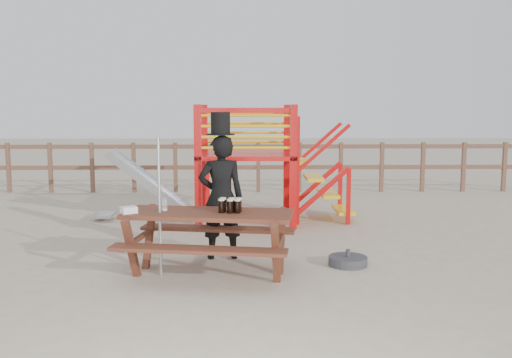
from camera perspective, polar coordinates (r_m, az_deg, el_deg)
name	(u,v)px	position (r m, az deg, el deg)	size (l,w,h in m)	color
ground	(229,279)	(7.01, -2.67, -9.92)	(60.00, 60.00, 0.00)	#BDAE93
back_fence	(238,162)	(13.75, -1.86, 1.73)	(15.09, 0.09, 1.20)	brown
playground_fort	(242,162)	(10.32, -1.45, 1.74)	(4.71, 1.84, 2.10)	red
picnic_table	(208,235)	(7.05, -4.78, -5.63)	(2.23, 1.71, 0.79)	brown
man_with_hat	(221,194)	(7.74, -3.52, -1.48)	(0.67, 0.50, 2.00)	black
metal_pole	(160,207)	(7.02, -9.61, -2.80)	(0.04, 0.04, 1.71)	#B2B2B7
parasol_base	(348,261)	(7.63, 9.17, -8.08)	(0.51, 0.51, 0.22)	#343439
paper_bag	(129,210)	(7.04, -12.60, -3.04)	(0.18, 0.14, 0.08)	white
stout_pints	(230,205)	(6.93, -2.58, -2.64)	(0.28, 0.20, 0.17)	black
empty_glasses	(164,205)	(7.13, -9.15, -2.59)	(0.07, 0.07, 0.15)	silver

